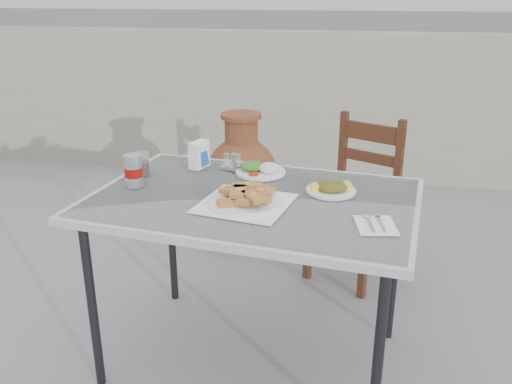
% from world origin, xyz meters
% --- Properties ---
extents(ground, '(80.00, 80.00, 0.00)m').
position_xyz_m(ground, '(0.00, 0.00, 0.00)').
color(ground, slate).
rests_on(ground, ground).
extents(cafe_table, '(1.35, 1.00, 0.77)m').
position_xyz_m(cafe_table, '(0.01, -0.08, 0.71)').
color(cafe_table, black).
rests_on(cafe_table, ground).
extents(pide_plate, '(0.38, 0.38, 0.07)m').
position_xyz_m(pide_plate, '(-0.00, -0.17, 0.79)').
color(pide_plate, white).
rests_on(pide_plate, cafe_table).
extents(salad_rice_plate, '(0.22, 0.22, 0.05)m').
position_xyz_m(salad_rice_plate, '(-0.01, 0.19, 0.78)').
color(salad_rice_plate, white).
rests_on(salad_rice_plate, cafe_table).
extents(salad_chopped_plate, '(0.20, 0.20, 0.04)m').
position_xyz_m(salad_chopped_plate, '(0.31, 0.02, 0.78)').
color(salad_chopped_plate, white).
rests_on(salad_chopped_plate, cafe_table).
extents(soda_can, '(0.07, 0.07, 0.13)m').
position_xyz_m(soda_can, '(-0.49, -0.07, 0.83)').
color(soda_can, silver).
rests_on(soda_can, cafe_table).
extents(cola_glass, '(0.07, 0.07, 0.10)m').
position_xyz_m(cola_glass, '(-0.51, 0.07, 0.81)').
color(cola_glass, white).
rests_on(cola_glass, cafe_table).
extents(napkin_holder, '(0.08, 0.11, 0.12)m').
position_xyz_m(napkin_holder, '(-0.30, 0.22, 0.83)').
color(napkin_holder, white).
rests_on(napkin_holder, cafe_table).
extents(condiment_caddy, '(0.12, 0.11, 0.07)m').
position_xyz_m(condiment_caddy, '(-0.14, 0.23, 0.79)').
color(condiment_caddy, silver).
rests_on(condiment_caddy, cafe_table).
extents(cutlery_napkin, '(0.16, 0.19, 0.01)m').
position_xyz_m(cutlery_napkin, '(0.47, -0.27, 0.77)').
color(cutlery_napkin, white).
rests_on(cutlery_napkin, cafe_table).
extents(chair, '(0.53, 0.53, 0.89)m').
position_xyz_m(chair, '(0.41, 0.78, 0.46)').
color(chair, '#391A0F').
rests_on(chair, ground).
extents(terracotta_urn, '(0.47, 0.47, 0.83)m').
position_xyz_m(terracotta_urn, '(-0.30, 1.08, 0.38)').
color(terracotta_urn, brown).
rests_on(terracotta_urn, ground).
extents(back_wall, '(6.00, 0.25, 1.20)m').
position_xyz_m(back_wall, '(0.00, 2.50, 0.60)').
color(back_wall, '#A39A88').
rests_on(back_wall, ground).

